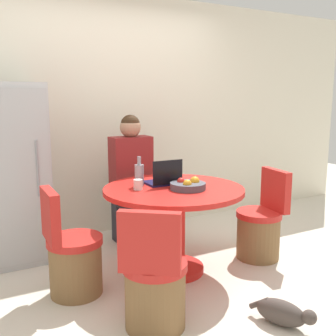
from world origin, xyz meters
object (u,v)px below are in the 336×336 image
chair_right_side (260,229)px  cat (283,313)px  chair_left_side (73,259)px  chair_near_left_corner (155,288)px  bottle (139,175)px  refrigerator (10,174)px  fruit_bowl (188,185)px  dining_table (174,212)px  person_seated (129,174)px  laptop (163,179)px

chair_right_side → cat: (-0.63, -0.95, -0.19)m
chair_left_side → cat: (1.10, -1.08, -0.19)m
chair_near_left_corner → bottle: bearing=-71.4°
refrigerator → chair_near_left_corner: refrigerator is taller
fruit_bowl → cat: 1.19m
chair_right_side → bottle: bottle is taller
chair_left_side → fruit_bowl: (0.94, -0.13, 0.50)m
dining_table → fruit_bowl: bearing=-58.4°
person_seated → cat: 2.01m
chair_left_side → person_seated: person_seated is taller
person_seated → cat: size_ratio=3.13×
dining_table → bottle: 0.43m
cat → chair_left_side: bearing=-160.1°
refrigerator → fruit_bowl: bearing=-40.7°
dining_table → laptop: bearing=98.0°
chair_right_side → bottle: size_ratio=3.29×
chair_right_side → laptop: (-0.88, 0.27, 0.51)m
cat → chair_right_side: bearing=120.6°
dining_table → chair_right_side: bearing=-8.2°
chair_near_left_corner → laptop: size_ratio=2.98×
person_seated → laptop: 0.68m
dining_table → person_seated: (-0.06, 0.82, 0.20)m
chair_near_left_corner → chair_left_side: same height
refrigerator → cat: size_ratio=3.82×
chair_near_left_corner → chair_left_side: 0.79m
fruit_bowl → refrigerator: bearing=139.3°
refrigerator → cat: 2.57m
chair_near_left_corner → refrigerator: bearing=-31.4°
fruit_bowl → person_seated: bearing=97.9°
chair_near_left_corner → chair_left_side: bearing=-26.7°
refrigerator → chair_near_left_corner: (0.64, -1.65, -0.53)m
cat → fruit_bowl: bearing=163.9°
fruit_bowl → cat: size_ratio=0.69×
dining_table → chair_right_side: 0.91m
bottle → chair_near_left_corner: bearing=-108.7°
refrigerator → person_seated: refrigerator is taller
refrigerator → chair_right_side: bearing=-27.9°
fruit_bowl → bottle: (-0.30, 0.31, 0.07)m
refrigerator → chair_right_side: (2.04, -1.08, -0.53)m
person_seated → cat: bearing=98.7°
chair_left_side → cat: size_ratio=1.97×
fruit_bowl → chair_left_side: bearing=172.3°
dining_table → person_seated: bearing=94.1°
chair_near_left_corner → laptop: 1.11m
chair_left_side → bottle: bearing=-73.8°
chair_near_left_corner → cat: bearing=-169.0°
refrigerator → dining_table: (1.17, -0.95, -0.28)m
chair_near_left_corner → chair_right_side: bearing=-120.5°
chair_right_side → cat: chair_right_side is taller
dining_table → chair_near_left_corner: chair_near_left_corner is taller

